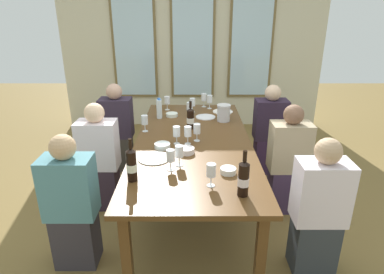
{
  "coord_description": "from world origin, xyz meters",
  "views": [
    {
      "loc": [
        -0.01,
        -2.96,
        1.94
      ],
      "look_at": [
        0.0,
        -0.04,
        0.79
      ],
      "focal_mm": 30.86,
      "sensor_mm": 36.0,
      "label": 1
    }
  ],
  "objects_px": {
    "wine_glass_11": "(166,101)",
    "seated_person_5": "(287,162)",
    "wine_glass_1": "(187,132)",
    "seated_person_0": "(71,206)",
    "white_plate_1": "(153,158)",
    "wine_glass_3": "(188,107)",
    "metal_pitcher": "(222,113)",
    "wine_glass_4": "(169,156)",
    "wine_bottle_0": "(130,165)",
    "seated_person_3": "(268,132)",
    "wine_glass_0": "(191,103)",
    "white_plate_2": "(204,117)",
    "tasting_bowl_2": "(161,146)",
    "tasting_bowl_1": "(227,171)",
    "white_plate_0": "(222,112)",
    "tasting_bowl_0": "(171,115)",
    "dining_table": "(192,146)",
    "water_bottle": "(158,109)",
    "wine_glass_8": "(208,99)",
    "wine_glass_7": "(175,132)",
    "wine_glass_10": "(196,129)",
    "seated_person_2": "(116,130)",
    "wine_glass_2": "(143,121)",
    "wine_glass_5": "(178,152)",
    "tasting_bowl_3": "(185,150)",
    "wine_glass_6": "(210,171)",
    "wine_glass_9": "(203,98)",
    "seated_person_1": "(317,211)",
    "wine_bottle_2": "(189,118)",
    "wine_bottle_1": "(242,178)",
    "seated_person_4": "(98,160)"
  },
  "relations": [
    {
      "from": "wine_glass_11",
      "to": "seated_person_5",
      "type": "height_order",
      "value": "seated_person_5"
    },
    {
      "from": "wine_glass_1",
      "to": "seated_person_0",
      "type": "xyz_separation_m",
      "value": [
        -0.88,
        -0.72,
        -0.33
      ]
    },
    {
      "from": "white_plate_1",
      "to": "wine_glass_3",
      "type": "xyz_separation_m",
      "value": [
        0.29,
        1.16,
        0.11
      ]
    },
    {
      "from": "metal_pitcher",
      "to": "wine_glass_4",
      "type": "distance_m",
      "value": 1.32
    },
    {
      "from": "wine_bottle_0",
      "to": "wine_glass_4",
      "type": "height_order",
      "value": "wine_bottle_0"
    },
    {
      "from": "white_plate_1",
      "to": "seated_person_3",
      "type": "height_order",
      "value": "seated_person_3"
    },
    {
      "from": "wine_glass_0",
      "to": "white_plate_2",
      "type": "bearing_deg",
      "value": -54.25
    },
    {
      "from": "tasting_bowl_2",
      "to": "wine_glass_3",
      "type": "xyz_separation_m",
      "value": [
        0.24,
        0.93,
        0.09
      ]
    },
    {
      "from": "tasting_bowl_1",
      "to": "seated_person_5",
      "type": "distance_m",
      "value": 0.95
    },
    {
      "from": "white_plate_0",
      "to": "white_plate_1",
      "type": "height_order",
      "value": "same"
    },
    {
      "from": "tasting_bowl_0",
      "to": "wine_glass_0",
      "type": "bearing_deg",
      "value": 35.63
    },
    {
      "from": "dining_table",
      "to": "wine_glass_0",
      "type": "distance_m",
      "value": 0.95
    },
    {
      "from": "white_plate_1",
      "to": "wine_glass_0",
      "type": "height_order",
      "value": "wine_glass_0"
    },
    {
      "from": "white_plate_1",
      "to": "wine_bottle_0",
      "type": "relative_size",
      "value": 0.84
    },
    {
      "from": "tasting_bowl_1",
      "to": "water_bottle",
      "type": "relative_size",
      "value": 0.52
    },
    {
      "from": "wine_glass_8",
      "to": "wine_glass_7",
      "type": "bearing_deg",
      "value": -107.36
    },
    {
      "from": "white_plate_1",
      "to": "wine_glass_10",
      "type": "relative_size",
      "value": 1.6
    },
    {
      "from": "white_plate_1",
      "to": "seated_person_2",
      "type": "height_order",
      "value": "seated_person_2"
    },
    {
      "from": "white_plate_2",
      "to": "wine_glass_2",
      "type": "bearing_deg",
      "value": -144.13
    },
    {
      "from": "metal_pitcher",
      "to": "tasting_bowl_2",
      "type": "bearing_deg",
      "value": -128.96
    },
    {
      "from": "white_plate_0",
      "to": "wine_glass_11",
      "type": "height_order",
      "value": "wine_glass_11"
    },
    {
      "from": "white_plate_1",
      "to": "wine_glass_8",
      "type": "height_order",
      "value": "wine_glass_8"
    },
    {
      "from": "tasting_bowl_0",
      "to": "wine_glass_1",
      "type": "relative_size",
      "value": 0.8
    },
    {
      "from": "wine_glass_10",
      "to": "wine_glass_5",
      "type": "bearing_deg",
      "value": -105.74
    },
    {
      "from": "tasting_bowl_3",
      "to": "wine_glass_10",
      "type": "xyz_separation_m",
      "value": [
        0.1,
        0.29,
        0.1
      ]
    },
    {
      "from": "white_plate_0",
      "to": "wine_glass_6",
      "type": "bearing_deg",
      "value": -97.69
    },
    {
      "from": "water_bottle",
      "to": "seated_person_2",
      "type": "relative_size",
      "value": 0.22
    },
    {
      "from": "white_plate_2",
      "to": "wine_glass_4",
      "type": "height_order",
      "value": "wine_glass_4"
    },
    {
      "from": "wine_glass_9",
      "to": "wine_glass_7",
      "type": "bearing_deg",
      "value": -103.38
    },
    {
      "from": "wine_glass_7",
      "to": "seated_person_1",
      "type": "relative_size",
      "value": 0.16
    },
    {
      "from": "seated_person_5",
      "to": "wine_glass_2",
      "type": "bearing_deg",
      "value": 168.26
    },
    {
      "from": "wine_glass_11",
      "to": "seated_person_3",
      "type": "distance_m",
      "value": 1.32
    },
    {
      "from": "white_plate_2",
      "to": "seated_person_5",
      "type": "distance_m",
      "value": 1.12
    },
    {
      "from": "wine_glass_3",
      "to": "seated_person_1",
      "type": "distance_m",
      "value": 1.92
    },
    {
      "from": "wine_bottle_2",
      "to": "wine_glass_1",
      "type": "xyz_separation_m",
      "value": [
        -0.02,
        -0.42,
        0.0
      ]
    },
    {
      "from": "wine_bottle_2",
      "to": "tasting_bowl_2",
      "type": "relative_size",
      "value": 2.08
    },
    {
      "from": "wine_bottle_2",
      "to": "wine_glass_4",
      "type": "bearing_deg",
      "value": -98.99
    },
    {
      "from": "tasting_bowl_2",
      "to": "wine_glass_9",
      "type": "relative_size",
      "value": 0.83
    },
    {
      "from": "wine_bottle_1",
      "to": "wine_glass_4",
      "type": "bearing_deg",
      "value": 143.94
    },
    {
      "from": "white_plate_0",
      "to": "wine_bottle_2",
      "type": "relative_size",
      "value": 0.82
    },
    {
      "from": "wine_glass_3",
      "to": "seated_person_1",
      "type": "xyz_separation_m",
      "value": [
        0.97,
        -1.63,
        -0.33
      ]
    },
    {
      "from": "white_plate_1",
      "to": "wine_glass_6",
      "type": "xyz_separation_m",
      "value": [
        0.46,
        -0.46,
        0.11
      ]
    },
    {
      "from": "wine_glass_9",
      "to": "seated_person_0",
      "type": "xyz_separation_m",
      "value": [
        -1.08,
        -1.98,
        -0.33
      ]
    },
    {
      "from": "wine_glass_0",
      "to": "wine_glass_10",
      "type": "bearing_deg",
      "value": -87.44
    },
    {
      "from": "tasting_bowl_3",
      "to": "seated_person_4",
      "type": "bearing_deg",
      "value": 160.53
    },
    {
      "from": "wine_glass_2",
      "to": "metal_pitcher",
      "type": "bearing_deg",
      "value": 21.85
    },
    {
      "from": "seated_person_1",
      "to": "seated_person_4",
      "type": "height_order",
      "value": "same"
    },
    {
      "from": "white_plate_2",
      "to": "wine_bottle_0",
      "type": "distance_m",
      "value": 1.63
    },
    {
      "from": "dining_table",
      "to": "seated_person_1",
      "type": "distance_m",
      "value": 1.29
    },
    {
      "from": "wine_glass_11",
      "to": "wine_bottle_2",
      "type": "bearing_deg",
      "value": -66.91
    }
  ]
}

